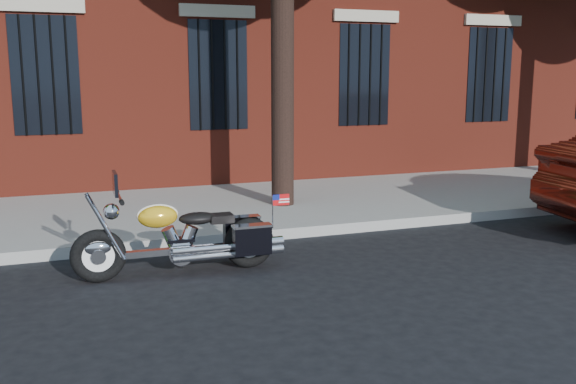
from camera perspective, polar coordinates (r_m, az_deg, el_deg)
name	(u,v)px	position (r m, az deg, el deg)	size (l,w,h in m)	color
ground	(324,266)	(7.63, 3.24, -6.55)	(120.00, 120.00, 0.00)	black
curb	(285,233)	(8.85, -0.26, -3.63)	(40.00, 0.16, 0.15)	gray
sidewalk	(247,206)	(10.60, -3.67, -1.29)	(40.00, 3.60, 0.15)	gray
motorcycle	(187,239)	(7.29, -8.96, -4.17)	(2.38, 0.69, 1.20)	black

